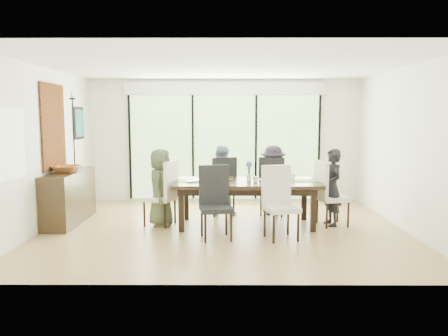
{
  "coord_description": "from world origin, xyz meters",
  "views": [
    {
      "loc": [
        0.03,
        -7.21,
        1.88
      ],
      "look_at": [
        0.0,
        0.25,
        1.0
      ],
      "focal_mm": 35.0,
      "sensor_mm": 36.0,
      "label": 1
    }
  ],
  "objects_px": {
    "chair_far_left": "(221,185)",
    "chair_left_end": "(160,193)",
    "chair_right_end": "(333,193)",
    "table_top": "(246,183)",
    "chair_near_right": "(281,203)",
    "person_left_end": "(161,187)",
    "chair_far_right": "(273,185)",
    "cup_c": "(292,177)",
    "sideboard": "(69,197)",
    "person_far_left": "(221,180)",
    "vase": "(249,177)",
    "laptop": "(197,181)",
    "person_far_right": "(273,180)",
    "chair_near_left": "(216,203)",
    "person_right_end": "(332,187)",
    "cup_b": "(255,179)",
    "cup_a": "(206,177)",
    "bowl": "(66,169)"
  },
  "relations": [
    {
      "from": "chair_far_right",
      "to": "cup_c",
      "type": "xyz_separation_m",
      "value": [
        0.25,
        -0.75,
        0.26
      ]
    },
    {
      "from": "cup_c",
      "to": "person_far_left",
      "type": "bearing_deg",
      "value": 149.72
    },
    {
      "from": "table_top",
      "to": "laptop",
      "type": "bearing_deg",
      "value": -173.29
    },
    {
      "from": "person_far_right",
      "to": "cup_a",
      "type": "bearing_deg",
      "value": 35.6
    },
    {
      "from": "chair_far_right",
      "to": "chair_near_left",
      "type": "relative_size",
      "value": 1.0
    },
    {
      "from": "chair_left_end",
      "to": "cup_b",
      "type": "xyz_separation_m",
      "value": [
        1.65,
        -0.1,
        0.25
      ]
    },
    {
      "from": "vase",
      "to": "sideboard",
      "type": "bearing_deg",
      "value": 177.18
    },
    {
      "from": "chair_far_right",
      "to": "chair_near_right",
      "type": "distance_m",
      "value": 1.72
    },
    {
      "from": "chair_far_left",
      "to": "person_far_right",
      "type": "xyz_separation_m",
      "value": [
        1.0,
        -0.02,
        0.1
      ]
    },
    {
      "from": "cup_b",
      "to": "person_far_right",
      "type": "bearing_deg",
      "value": 66.73
    },
    {
      "from": "chair_near_right",
      "to": "cup_c",
      "type": "relative_size",
      "value": 8.87
    },
    {
      "from": "table_top",
      "to": "person_far_right",
      "type": "bearing_deg",
      "value": 56.47
    },
    {
      "from": "chair_far_left",
      "to": "cup_c",
      "type": "xyz_separation_m",
      "value": [
        1.25,
        -0.75,
        0.26
      ]
    },
    {
      "from": "person_far_left",
      "to": "laptop",
      "type": "xyz_separation_m",
      "value": [
        -0.4,
        -0.93,
        0.12
      ]
    },
    {
      "from": "person_right_end",
      "to": "cup_b",
      "type": "bearing_deg",
      "value": -97.02
    },
    {
      "from": "chair_near_right",
      "to": "cup_a",
      "type": "bearing_deg",
      "value": 124.91
    },
    {
      "from": "chair_near_left",
      "to": "vase",
      "type": "xyz_separation_m",
      "value": [
        0.55,
        0.92,
        0.27
      ]
    },
    {
      "from": "chair_far_left",
      "to": "bowl",
      "type": "height_order",
      "value": "chair_far_left"
    },
    {
      "from": "chair_left_end",
      "to": "vase",
      "type": "height_order",
      "value": "chair_left_end"
    },
    {
      "from": "chair_far_left",
      "to": "vase",
      "type": "xyz_separation_m",
      "value": [
        0.5,
        -0.8,
        0.27
      ]
    },
    {
      "from": "person_left_end",
      "to": "laptop",
      "type": "distance_m",
      "value": 0.65
    },
    {
      "from": "cup_a",
      "to": "cup_c",
      "type": "xyz_separation_m",
      "value": [
        1.5,
        -0.05,
        0.0
      ]
    },
    {
      "from": "chair_far_left",
      "to": "person_far_right",
      "type": "height_order",
      "value": "person_far_right"
    },
    {
      "from": "cup_b",
      "to": "cup_a",
      "type": "bearing_deg",
      "value": 163.61
    },
    {
      "from": "chair_near_right",
      "to": "table_top",
      "type": "bearing_deg",
      "value": 105.17
    },
    {
      "from": "person_far_left",
      "to": "sideboard",
      "type": "height_order",
      "value": "person_far_left"
    },
    {
      "from": "chair_far_left",
      "to": "laptop",
      "type": "height_order",
      "value": "chair_far_left"
    },
    {
      "from": "chair_left_end",
      "to": "sideboard",
      "type": "xyz_separation_m",
      "value": [
        -1.64,
        0.21,
        -0.11
      ]
    },
    {
      "from": "laptop",
      "to": "cup_b",
      "type": "height_order",
      "value": "cup_b"
    },
    {
      "from": "cup_a",
      "to": "sideboard",
      "type": "distance_m",
      "value": 2.47
    },
    {
      "from": "person_right_end",
      "to": "cup_b",
      "type": "distance_m",
      "value": 1.34
    },
    {
      "from": "table_top",
      "to": "laptop",
      "type": "height_order",
      "value": "laptop"
    },
    {
      "from": "chair_right_end",
      "to": "chair_far_right",
      "type": "height_order",
      "value": "same"
    },
    {
      "from": "person_left_end",
      "to": "person_far_left",
      "type": "relative_size",
      "value": 1.0
    },
    {
      "from": "table_top",
      "to": "chair_near_right",
      "type": "distance_m",
      "value": 1.02
    },
    {
      "from": "person_far_right",
      "to": "cup_c",
      "type": "height_order",
      "value": "person_far_right"
    },
    {
      "from": "cup_a",
      "to": "cup_c",
      "type": "relative_size",
      "value": 1.0
    },
    {
      "from": "chair_far_left",
      "to": "chair_left_end",
      "type": "bearing_deg",
      "value": 20.1
    },
    {
      "from": "table_top",
      "to": "person_left_end",
      "type": "distance_m",
      "value": 1.48
    },
    {
      "from": "chair_right_end",
      "to": "person_right_end",
      "type": "relative_size",
      "value": 0.85
    },
    {
      "from": "person_far_right",
      "to": "chair_near_left",
      "type": "bearing_deg",
      "value": 65.35
    },
    {
      "from": "person_right_end",
      "to": "vase",
      "type": "xyz_separation_m",
      "value": [
        -1.43,
        0.05,
        0.17
      ]
    },
    {
      "from": "chair_left_end",
      "to": "chair_right_end",
      "type": "bearing_deg",
      "value": 108.31
    },
    {
      "from": "person_far_left",
      "to": "bowl",
      "type": "xyz_separation_m",
      "value": [
        -2.69,
        -0.72,
        0.31
      ]
    },
    {
      "from": "person_right_end",
      "to": "person_far_left",
      "type": "distance_m",
      "value": 2.1
    },
    {
      "from": "chair_far_left",
      "to": "cup_b",
      "type": "bearing_deg",
      "value": 103.39
    },
    {
      "from": "chair_far_right",
      "to": "person_right_end",
      "type": "height_order",
      "value": "person_right_end"
    },
    {
      "from": "chair_far_left",
      "to": "laptop",
      "type": "bearing_deg",
      "value": 48.28
    },
    {
      "from": "table_top",
      "to": "chair_near_right",
      "type": "xyz_separation_m",
      "value": [
        0.5,
        -0.87,
        -0.18
      ]
    },
    {
      "from": "chair_left_end",
      "to": "bowl",
      "type": "relative_size",
      "value": 2.35
    }
  ]
}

